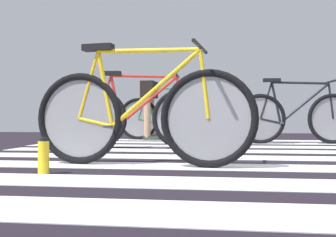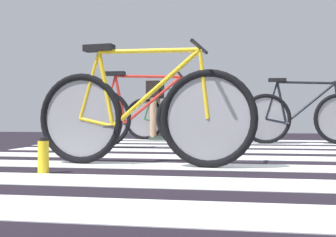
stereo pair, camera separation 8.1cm
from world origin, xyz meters
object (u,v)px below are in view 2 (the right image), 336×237
(bicycle_1_of_4, at_px, (141,115))
(cyclist_4_of_4, at_px, (155,102))
(bicycle_3_of_4, at_px, (302,117))
(water_bottle, at_px, (43,156))
(bicycle_2_of_4, at_px, (143,116))
(bicycle_4_of_4, at_px, (173,117))

(bicycle_1_of_4, relative_size, cyclist_4_of_4, 1.74)
(bicycle_3_of_4, relative_size, water_bottle, 7.35)
(bicycle_3_of_4, distance_m, cyclist_4_of_4, 2.44)
(bicycle_2_of_4, relative_size, cyclist_4_of_4, 1.75)
(bicycle_1_of_4, bearing_deg, water_bottle, -128.72)
(cyclist_4_of_4, bearing_deg, bicycle_2_of_4, -79.87)
(bicycle_1_of_4, xyz_separation_m, water_bottle, (-0.53, -0.52, -0.27))
(bicycle_2_of_4, relative_size, water_bottle, 7.36)
(bicycle_2_of_4, distance_m, bicycle_3_of_4, 2.35)
(bicycle_4_of_4, xyz_separation_m, cyclist_4_of_4, (-0.31, 0.02, 0.26))
(bicycle_2_of_4, bearing_deg, water_bottle, -95.64)
(bicycle_3_of_4, bearing_deg, cyclist_4_of_4, 154.19)
(bicycle_4_of_4, distance_m, water_bottle, 4.37)
(bicycle_1_of_4, bearing_deg, bicycle_3_of_4, 67.91)
(cyclist_4_of_4, distance_m, water_bottle, 4.40)
(bicycle_2_of_4, bearing_deg, bicycle_1_of_4, -80.10)
(bicycle_1_of_4, distance_m, bicycle_4_of_4, 3.84)
(bicycle_2_of_4, distance_m, bicycle_4_of_4, 2.02)
(bicycle_4_of_4, bearing_deg, water_bottle, -89.46)
(cyclist_4_of_4, bearing_deg, bicycle_4_of_4, 0.00)
(bicycle_1_of_4, xyz_separation_m, cyclist_4_of_4, (-0.63, 3.85, 0.26))
(bicycle_1_of_4, bearing_deg, bicycle_2_of_4, 108.72)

